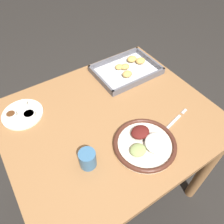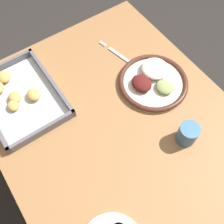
{
  "view_description": "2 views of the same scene",
  "coord_description": "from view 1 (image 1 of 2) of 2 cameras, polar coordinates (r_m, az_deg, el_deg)",
  "views": [
    {
      "loc": [
        -0.34,
        -0.54,
        1.5
      ],
      "look_at": [
        0.01,
        0.0,
        0.77
      ],
      "focal_mm": 35.0,
      "sensor_mm": 36.0,
      "label": 1
    },
    {
      "loc": [
        -0.34,
        0.24,
        1.55
      ],
      "look_at": [
        0.01,
        0.0,
        0.77
      ],
      "focal_mm": 42.0,
      "sensor_mm": 36.0,
      "label": 2
    }
  ],
  "objects": [
    {
      "name": "ground_plane",
      "position": [
        1.63,
        -0.35,
        -18.27
      ],
      "size": [
        8.0,
        8.0,
        0.0
      ],
      "primitive_type": "plane",
      "color": "#282623"
    },
    {
      "name": "dining_table",
      "position": [
        1.1,
        -0.5,
        -5.74
      ],
      "size": [
        0.94,
        0.8,
        0.74
      ],
      "color": "olive",
      "rests_on": "ground_plane"
    },
    {
      "name": "dinner_plate",
      "position": [
        0.91,
        8.85,
        -8.08
      ],
      "size": [
        0.26,
        0.26,
        0.05
      ],
      "color": "beige",
      "rests_on": "dining_table"
    },
    {
      "name": "fork",
      "position": [
        1.01,
        15.3,
        -3.0
      ],
      "size": [
        0.22,
        0.06,
        0.0
      ],
      "rotation": [
        0.0,
        0.0,
        0.22
      ],
      "color": "silver",
      "rests_on": "dining_table"
    },
    {
      "name": "saucer_plate",
      "position": [
        1.08,
        -22.39,
        -0.31
      ],
      "size": [
        0.19,
        0.19,
        0.04
      ],
      "color": "white",
      "rests_on": "dining_table"
    },
    {
      "name": "baking_tray",
      "position": [
        1.24,
        3.96,
        11.09
      ],
      "size": [
        0.34,
        0.25,
        0.04
      ],
      "color": "#595960",
      "rests_on": "dining_table"
    },
    {
      "name": "drinking_cup",
      "position": [
        0.84,
        -6.39,
        -12.1
      ],
      "size": [
        0.06,
        0.06,
        0.08
      ],
      "color": "#38668E",
      "rests_on": "dining_table"
    }
  ]
}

